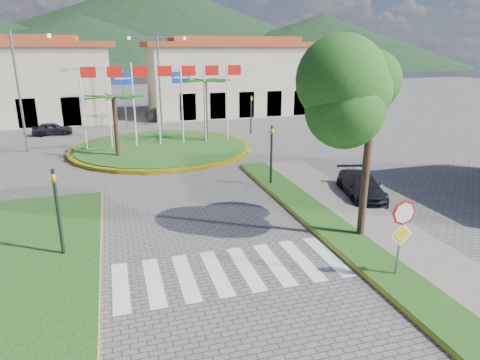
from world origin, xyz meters
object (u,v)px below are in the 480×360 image
object	(u,v)px
stop_sign	(402,227)
car_side_right	(361,186)
car_dark_b	(166,114)
roundabout_island	(162,147)
car_dark_a	(52,129)
white_van	(56,119)
deciduous_tree	(372,101)

from	to	relation	value
stop_sign	car_side_right	world-z (taller)	stop_sign
stop_sign	car_dark_b	bearing A→B (deg)	95.08
roundabout_island	car_side_right	distance (m)	15.23
roundabout_island	car_dark_a	world-z (taller)	roundabout_island
white_van	stop_sign	bearing A→B (deg)	-167.79
roundabout_island	deciduous_tree	xyz separation A→B (m)	(5.50, -17.00, 5.00)
stop_sign	white_van	size ratio (longest dim) A/B	0.67
stop_sign	car_dark_a	bearing A→B (deg)	114.71
stop_sign	car_dark_a	xyz separation A→B (m)	(-12.90, 28.04, -1.26)
car_dark_a	car_dark_b	bearing A→B (deg)	-68.72
roundabout_island	deciduous_tree	distance (m)	18.55
white_van	car_dark_b	xyz separation A→B (m)	(10.18, -0.30, 0.11)
car_dark_a	white_van	bearing A→B (deg)	-1.09
roundabout_island	car_side_right	bearing A→B (deg)	-58.03
stop_sign	car_side_right	xyz separation A→B (m)	(3.16, 7.13, -1.22)
stop_sign	roundabout_island	bearing A→B (deg)	103.73
roundabout_island	white_van	bearing A→B (deg)	122.49
car_side_right	car_dark_b	bearing A→B (deg)	116.59
car_dark_b	car_side_right	world-z (taller)	car_dark_b
stop_sign	car_dark_a	distance (m)	30.89
roundabout_island	car_dark_b	world-z (taller)	roundabout_island
roundabout_island	car_dark_b	distance (m)	12.73
deciduous_tree	car_dark_b	bearing A→B (deg)	96.75
car_dark_a	car_side_right	distance (m)	26.37
stop_sign	car_dark_b	xyz separation A→B (m)	(-2.90, 32.60, -1.13)
car_dark_a	car_side_right	size ratio (longest dim) A/B	0.79
roundabout_island	car_dark_b	xyz separation A→B (m)	(2.00, 12.56, 0.48)
deciduous_tree	white_van	bearing A→B (deg)	114.62
roundabout_island	car_side_right	world-z (taller)	roundabout_island
roundabout_island	white_van	distance (m)	15.25
deciduous_tree	white_van	xyz separation A→B (m)	(-13.68, 29.86, -4.62)
deciduous_tree	car_side_right	world-z (taller)	deciduous_tree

